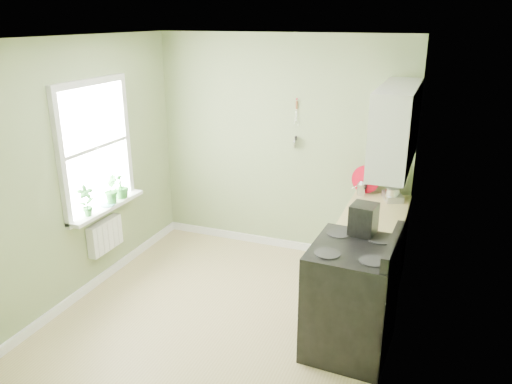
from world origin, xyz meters
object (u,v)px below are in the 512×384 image
(stove, at_px, (351,298))
(stand_mixer, at_px, (394,186))
(kettle, at_px, (361,188))
(coffee_maker, at_px, (363,225))

(stove, xyz_separation_m, stand_mixer, (0.14, 1.61, 0.55))
(kettle, relative_size, coffee_maker, 0.44)
(stove, relative_size, kettle, 6.81)
(stove, distance_m, coffee_maker, 0.65)
(stove, xyz_separation_m, coffee_maker, (0.01, 0.30, 0.58))
(stand_mixer, bearing_deg, stove, -94.83)
(stand_mixer, height_order, kettle, stand_mixer)
(stand_mixer, xyz_separation_m, kettle, (-0.36, 0.02, -0.07))
(stand_mixer, relative_size, kettle, 2.20)
(coffee_maker, bearing_deg, stand_mixer, 84.49)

